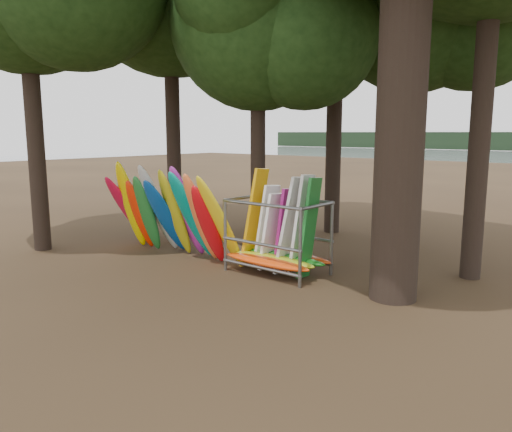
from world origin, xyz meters
The scene contains 4 objects.
ground centered at (0.00, 0.00, 0.00)m, with size 120.00×120.00×0.00m, color #47331E.
oak_5 centered at (-0.96, 2.78, 7.29)m, with size 6.33×6.33×10.07m.
kayak_row centered at (-2.50, 0.30, 1.35)m, with size 5.30×2.01×3.10m.
storage_rack centered at (1.34, 0.91, 0.97)m, with size 2.91×1.55×2.92m.
Camera 1 is at (9.53, -9.93, 3.89)m, focal length 35.00 mm.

